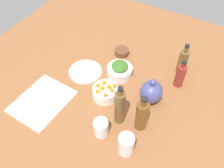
% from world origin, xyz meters
% --- Properties ---
extents(tabletop, '(1.90, 1.90, 0.03)m').
position_xyz_m(tabletop, '(0.00, 0.00, 0.01)').
color(tabletop, brown).
rests_on(tabletop, ground).
extents(cutting_board, '(0.32, 0.27, 0.01)m').
position_xyz_m(cutting_board, '(0.27, -0.29, 0.03)').
color(cutting_board, white).
rests_on(cutting_board, tabletop).
extents(plate_tofu, '(0.20, 0.20, 0.01)m').
position_xyz_m(plate_tofu, '(-0.04, -0.21, 0.04)').
color(plate_tofu, white).
rests_on(plate_tofu, tabletop).
extents(bowl_greens, '(0.15, 0.15, 0.06)m').
position_xyz_m(bowl_greens, '(-0.13, -0.02, 0.06)').
color(bowl_greens, white).
rests_on(bowl_greens, tabletop).
extents(bowl_carrots, '(0.14, 0.14, 0.06)m').
position_xyz_m(bowl_carrots, '(0.06, -0.01, 0.06)').
color(bowl_carrots, white).
rests_on(bowl_carrots, tabletop).
extents(bowl_small_side, '(0.09, 0.09, 0.04)m').
position_xyz_m(bowl_small_side, '(-0.30, -0.10, 0.05)').
color(bowl_small_side, brown).
rests_on(bowl_small_side, tabletop).
extents(teapot, '(0.15, 0.12, 0.16)m').
position_xyz_m(teapot, '(-0.04, 0.22, 0.10)').
color(teapot, '#424781').
rests_on(teapot, tabletop).
extents(bottle_0, '(0.06, 0.06, 0.20)m').
position_xyz_m(bottle_0, '(-0.35, 0.29, 0.11)').
color(bottle_0, brown).
rests_on(bottle_0, tabletop).
extents(bottle_1, '(0.06, 0.06, 0.23)m').
position_xyz_m(bottle_1, '(0.14, 0.24, 0.13)').
color(bottle_1, brown).
rests_on(bottle_1, tabletop).
extents(bottle_2, '(0.05, 0.05, 0.19)m').
position_xyz_m(bottle_2, '(-0.23, 0.31, 0.11)').
color(bottle_2, maroon).
rests_on(bottle_2, tabletop).
extents(bottle_3, '(0.05, 0.05, 0.25)m').
position_xyz_m(bottle_3, '(0.16, 0.13, 0.14)').
color(bottle_3, brown).
rests_on(bottle_3, tabletop).
extents(drinking_glass_0, '(0.07, 0.07, 0.09)m').
position_xyz_m(drinking_glass_0, '(0.27, 0.09, 0.08)').
color(drinking_glass_0, white).
rests_on(drinking_glass_0, tabletop).
extents(drinking_glass_1, '(0.08, 0.08, 0.11)m').
position_xyz_m(drinking_glass_1, '(0.29, 0.24, 0.09)').
color(drinking_glass_1, white).
rests_on(drinking_glass_1, tabletop).
extents(carrot_cube_0, '(0.03, 0.03, 0.02)m').
position_xyz_m(carrot_cube_0, '(0.04, 0.01, 0.10)').
color(carrot_cube_0, orange).
rests_on(carrot_cube_0, bowl_carrots).
extents(carrot_cube_1, '(0.03, 0.03, 0.02)m').
position_xyz_m(carrot_cube_1, '(0.10, -0.03, 0.10)').
color(carrot_cube_1, orange).
rests_on(carrot_cube_1, bowl_carrots).
extents(carrot_cube_2, '(0.02, 0.02, 0.02)m').
position_xyz_m(carrot_cube_2, '(0.03, -0.03, 0.10)').
color(carrot_cube_2, orange).
rests_on(carrot_cube_2, bowl_carrots).
extents(carrot_cube_3, '(0.03, 0.03, 0.02)m').
position_xyz_m(carrot_cube_3, '(0.10, 0.02, 0.10)').
color(carrot_cube_3, orange).
rests_on(carrot_cube_3, bowl_carrots).
extents(carrot_cube_4, '(0.02, 0.02, 0.02)m').
position_xyz_m(carrot_cube_4, '(0.07, -0.02, 0.10)').
color(carrot_cube_4, orange).
rests_on(carrot_cube_4, bowl_carrots).
extents(carrot_cube_5, '(0.02, 0.02, 0.02)m').
position_xyz_m(carrot_cube_5, '(0.06, 0.03, 0.10)').
color(carrot_cube_5, orange).
rests_on(carrot_cube_5, bowl_carrots).
extents(carrot_cube_6, '(0.03, 0.03, 0.02)m').
position_xyz_m(carrot_cube_6, '(0.02, 0.03, 0.10)').
color(carrot_cube_6, orange).
rests_on(carrot_cube_6, bowl_carrots).
extents(carrot_cube_7, '(0.02, 0.02, 0.02)m').
position_xyz_m(carrot_cube_7, '(0.07, -0.05, 0.10)').
color(carrot_cube_7, orange).
rests_on(carrot_cube_7, bowl_carrots).
extents(chopped_greens_mound, '(0.14, 0.14, 0.03)m').
position_xyz_m(chopped_greens_mound, '(-0.13, -0.02, 0.10)').
color(chopped_greens_mound, '#376421').
rests_on(chopped_greens_mound, bowl_greens).
extents(tofu_cube_0, '(0.03, 0.03, 0.02)m').
position_xyz_m(tofu_cube_0, '(-0.00, -0.21, 0.05)').
color(tofu_cube_0, silver).
rests_on(tofu_cube_0, plate_tofu).
extents(tofu_cube_1, '(0.03, 0.03, 0.02)m').
position_xyz_m(tofu_cube_1, '(-0.05, -0.22, 0.05)').
color(tofu_cube_1, white).
rests_on(tofu_cube_1, plate_tofu).
extents(tofu_cube_2, '(0.03, 0.03, 0.02)m').
position_xyz_m(tofu_cube_2, '(-0.01, -0.25, 0.05)').
color(tofu_cube_2, '#F9F5CE').
rests_on(tofu_cube_2, plate_tofu).
extents(tofu_cube_3, '(0.02, 0.02, 0.02)m').
position_xyz_m(tofu_cube_3, '(-0.05, -0.17, 0.05)').
color(tofu_cube_3, white).
rests_on(tofu_cube_3, plate_tofu).
extents(dumpling_0, '(0.05, 0.05, 0.03)m').
position_xyz_m(dumpling_0, '(0.21, -0.22, 0.05)').
color(dumpling_0, beige).
rests_on(dumpling_0, cutting_board).
extents(dumpling_1, '(0.06, 0.06, 0.02)m').
position_xyz_m(dumpling_1, '(0.32, -0.31, 0.05)').
color(dumpling_1, beige).
rests_on(dumpling_1, cutting_board).
extents(dumpling_2, '(0.05, 0.05, 0.02)m').
position_xyz_m(dumpling_2, '(0.18, -0.36, 0.05)').
color(dumpling_2, beige).
rests_on(dumpling_2, cutting_board).
extents(dumpling_3, '(0.06, 0.06, 0.03)m').
position_xyz_m(dumpling_3, '(0.33, -0.21, 0.05)').
color(dumpling_3, beige).
rests_on(dumpling_3, cutting_board).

